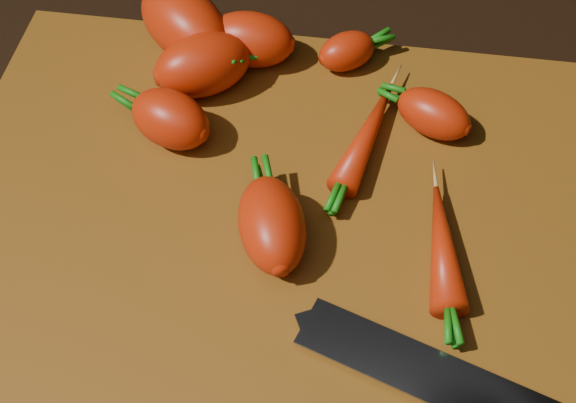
# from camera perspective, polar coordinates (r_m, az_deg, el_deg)

# --- Properties ---
(ground) EXTENTS (2.00, 2.00, 0.01)m
(ground) POSITION_cam_1_polar(r_m,az_deg,el_deg) (0.57, -0.14, -2.92)
(ground) COLOR black
(cutting_board) EXTENTS (0.50, 0.40, 0.01)m
(cutting_board) POSITION_cam_1_polar(r_m,az_deg,el_deg) (0.56, -0.15, -2.28)
(cutting_board) COLOR brown
(cutting_board) RESTS_ON ground
(carrot_0) EXTENTS (0.09, 0.08, 0.05)m
(carrot_0) POSITION_cam_1_polar(r_m,az_deg,el_deg) (0.63, -6.09, 9.63)
(carrot_0) COLOR red
(carrot_0) RESTS_ON cutting_board
(carrot_1) EXTENTS (0.08, 0.06, 0.04)m
(carrot_1) POSITION_cam_1_polar(r_m,az_deg,el_deg) (0.60, -8.36, 5.83)
(carrot_1) COLOR red
(carrot_1) RESTS_ON cutting_board
(carrot_2) EXTENTS (0.11, 0.11, 0.06)m
(carrot_2) POSITION_cam_1_polar(r_m,az_deg,el_deg) (0.67, -7.36, 12.46)
(carrot_2) COLOR red
(carrot_2) RESTS_ON cutting_board
(carrot_3) EXTENTS (0.07, 0.09, 0.04)m
(carrot_3) POSITION_cam_1_polar(r_m,az_deg,el_deg) (0.53, -1.16, -1.67)
(carrot_3) COLOR red
(carrot_3) RESTS_ON cutting_board
(carrot_4) EXTENTS (0.07, 0.05, 0.04)m
(carrot_4) POSITION_cam_1_polar(r_m,az_deg,el_deg) (0.66, -2.72, 11.43)
(carrot_4) COLOR red
(carrot_4) RESTS_ON cutting_board
(carrot_5) EXTENTS (0.06, 0.05, 0.03)m
(carrot_5) POSITION_cam_1_polar(r_m,az_deg,el_deg) (0.66, 4.21, 10.61)
(carrot_5) COLOR red
(carrot_5) RESTS_ON cutting_board
(carrot_6) EXTENTS (0.07, 0.06, 0.03)m
(carrot_6) POSITION_cam_1_polar(r_m,az_deg,el_deg) (0.61, 10.32, 6.16)
(carrot_6) COLOR red
(carrot_6) RESTS_ON cutting_board
(carrot_7) EXTENTS (0.05, 0.11, 0.02)m
(carrot_7) POSITION_cam_1_polar(r_m,az_deg,el_deg) (0.60, 5.70, 4.82)
(carrot_7) COLOR red
(carrot_7) RESTS_ON cutting_board
(carrot_8) EXTENTS (0.04, 0.10, 0.03)m
(carrot_8) POSITION_cam_1_polar(r_m,az_deg,el_deg) (0.54, 10.93, -3.09)
(carrot_8) COLOR red
(carrot_8) RESTS_ON cutting_board
(knife) EXTENTS (0.31, 0.13, 0.02)m
(knife) POSITION_cam_1_polar(r_m,az_deg,el_deg) (0.50, 13.68, -13.43)
(knife) COLOR gray
(knife) RESTS_ON cutting_board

